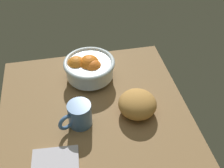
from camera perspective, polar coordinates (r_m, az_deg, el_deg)
The scene contains 5 objects.
ground_plane at distance 97.60cm, azimuth -3.67°, elevation -6.05°, with size 64.95×65.76×3.00cm, color olive.
fruit_bowl at distance 104.78cm, azimuth -4.85°, elevation 3.51°, with size 19.41×19.41×10.46cm.
bread_loaf at distance 93.26cm, azimuth 5.27°, elevation -4.15°, with size 13.01×12.97×7.94cm, color #B6813F.
napkin_folded at distance 85.39cm, azimuth -11.65°, elevation -15.47°, with size 13.68×9.51×1.01cm, color #B8B5C1.
mug at distance 89.91cm, azimuth -6.87°, elevation -6.39°, with size 11.21×8.19×8.56cm.
Camera 1 is at (6.35, 63.61, 72.25)cm, focal length 44.18 mm.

